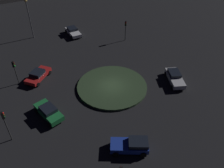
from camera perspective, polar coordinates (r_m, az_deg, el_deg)
The scene contains 11 objects.
ground_plane at distance 33.61m, azimuth -0.00°, elevation -0.74°, with size 116.20×116.20×0.00m, color black.
roundabout_island at distance 33.52m, azimuth -0.00°, elevation -0.53°, with size 9.95×9.95×0.31m, color #2D4228.
car_red at distance 36.44m, azimuth -17.54°, elevation 2.11°, with size 4.34×4.43×1.39m.
car_white at distance 47.82m, azimuth -9.47°, elevation 12.50°, with size 4.59×2.19×1.39m.
car_green at distance 29.91m, azimuth -15.18°, elevation -6.47°, with size 4.69×2.97×1.45m.
car_silver at distance 35.47m, azimuth 15.03°, elevation 1.60°, with size 4.92×3.28×1.38m.
car_blue at distance 25.66m, azimuth 4.73°, elevation -14.58°, with size 3.40×4.35×1.47m.
traffic_light_northwest at distance 44.36m, azimuth 3.31°, elevation 13.70°, with size 0.39×0.37×3.82m.
traffic_light_south at distance 27.13m, azimuth -24.62°, elevation -8.15°, with size 0.34×0.38×4.27m.
traffic_light_southwest at distance 35.34m, azimuth -22.61°, elevation 3.57°, with size 0.37×0.40×3.80m.
streetlamp_west at distance 46.94m, azimuth -19.76°, elevation 16.30°, with size 0.58×0.58×7.47m.
Camera 1 is at (23.33, -11.66, 21.21)m, focal length 37.60 mm.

